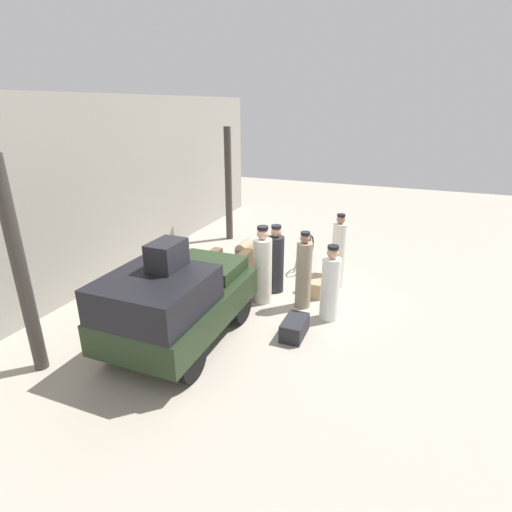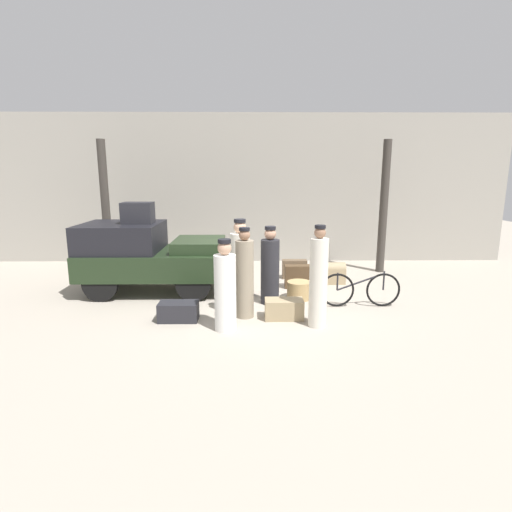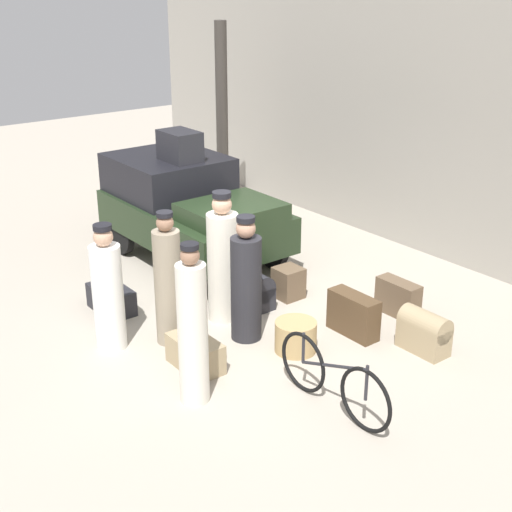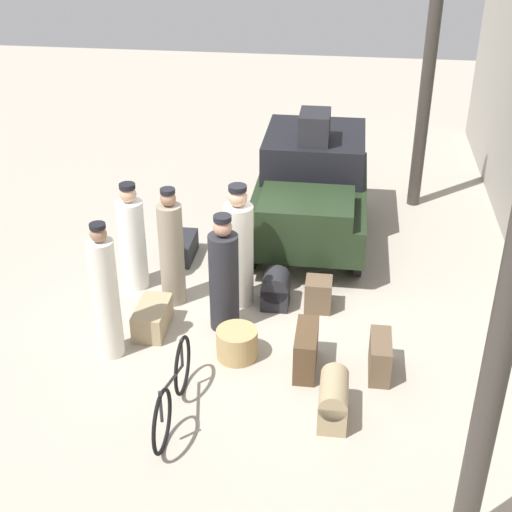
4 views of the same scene
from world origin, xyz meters
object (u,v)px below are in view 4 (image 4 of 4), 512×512
object	(u,v)px
porter_with_bicycle	(238,251)
trunk_on_truck_roof	(315,127)
trunk_umber_medium	(306,350)
suitcase_tan_flat	(276,289)
porter_carrying_trunk	(224,278)
bicycle	(173,391)
wicker_basket	(237,343)
suitcase_black_upright	(318,294)
suitcase_small_leather	(380,356)
conductor_in_dark_uniform	(106,296)
trunk_large_brown	(181,248)
porter_standing_middle	(171,251)
porter_lifting_near_truck	(132,241)
trunk_barrel_dark	(333,399)
truck	(312,187)
trunk_wicker_pale	(153,318)

from	to	relation	value
porter_with_bicycle	trunk_on_truck_roof	bearing A→B (deg)	159.90
trunk_umber_medium	suitcase_tan_flat	size ratio (longest dim) A/B	1.37
trunk_on_truck_roof	porter_carrying_trunk	bearing A→B (deg)	-17.73
bicycle	wicker_basket	world-z (taller)	bicycle
bicycle	trunk_on_truck_roof	world-z (taller)	trunk_on_truck_roof
suitcase_tan_flat	suitcase_black_upright	bearing A→B (deg)	89.78
porter_with_bicycle	suitcase_small_leather	size ratio (longest dim) A/B	2.81
conductor_in_dark_uniform	trunk_large_brown	bearing A→B (deg)	173.10
wicker_basket	suitcase_small_leather	size ratio (longest dim) A/B	0.82
bicycle	porter_standing_middle	distance (m)	2.50
porter_lifting_near_truck	trunk_umber_medium	size ratio (longest dim) A/B	2.24
wicker_basket	porter_carrying_trunk	world-z (taller)	porter_carrying_trunk
bicycle	porter_carrying_trunk	bearing A→B (deg)	172.16
trunk_umber_medium	suitcase_tan_flat	world-z (taller)	trunk_umber_medium
porter_standing_middle	suitcase_small_leather	xyz separation A→B (m)	(1.27, 2.88, -0.56)
suitcase_black_upright	trunk_on_truck_roof	size ratio (longest dim) A/B	0.67
trunk_umber_medium	wicker_basket	bearing A→B (deg)	-98.22
suitcase_black_upright	suitcase_small_leather	size ratio (longest dim) A/B	0.72
conductor_in_dark_uniform	trunk_umber_medium	bearing A→B (deg)	90.45
trunk_barrel_dark	trunk_umber_medium	distance (m)	0.94
wicker_basket	porter_standing_middle	bearing A→B (deg)	-137.00
porter_standing_middle	porter_carrying_trunk	bearing A→B (deg)	57.67
porter_standing_middle	trunk_on_truck_roof	world-z (taller)	trunk_on_truck_roof
truck	bicycle	world-z (taller)	truck
porter_standing_middle	trunk_large_brown	bearing A→B (deg)	-171.47
porter_lifting_near_truck	suitcase_tan_flat	bearing A→B (deg)	83.14
porter_lifting_near_truck	trunk_wicker_pale	distance (m)	1.34
porter_carrying_trunk	porter_standing_middle	distance (m)	0.98
conductor_in_dark_uniform	porter_standing_middle	xyz separation A→B (m)	(-1.33, 0.50, -0.06)
suitcase_black_upright	suitcase_tan_flat	world-z (taller)	suitcase_tan_flat
bicycle	porter_with_bicycle	world-z (taller)	porter_with_bicycle
porter_standing_middle	suitcase_black_upright	distance (m)	2.13
trunk_large_brown	trunk_umber_medium	size ratio (longest dim) A/B	1.01
conductor_in_dark_uniform	suitcase_tan_flat	xyz separation A→B (m)	(-1.40, 1.95, -0.60)
truck	bicycle	size ratio (longest dim) A/B	1.94
truck	trunk_on_truck_roof	xyz separation A→B (m)	(-0.17, 0.00, 0.95)
wicker_basket	porter_with_bicycle	bearing A→B (deg)	-172.10
bicycle	conductor_in_dark_uniform	world-z (taller)	conductor_in_dark_uniform
bicycle	trunk_wicker_pale	world-z (taller)	bicycle
truck	porter_lifting_near_truck	world-z (taller)	porter_lifting_near_truck
suitcase_small_leather	trunk_barrel_dark	bearing A→B (deg)	-30.71
wicker_basket	porter_standing_middle	size ratio (longest dim) A/B	0.30
porter_lifting_near_truck	trunk_barrel_dark	distance (m)	3.94
porter_with_bicycle	suitcase_tan_flat	world-z (taller)	porter_with_bicycle
truck	porter_carrying_trunk	size ratio (longest dim) A/B	1.96
suitcase_black_upright	trunk_umber_medium	bearing A→B (deg)	-2.95
bicycle	trunk_on_truck_roof	distance (m)	5.22
porter_with_bicycle	trunk_wicker_pale	size ratio (longest dim) A/B	2.47
porter_with_bicycle	trunk_large_brown	bearing A→B (deg)	-135.83
suitcase_black_upright	suitcase_tan_flat	size ratio (longest dim) A/B	0.86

